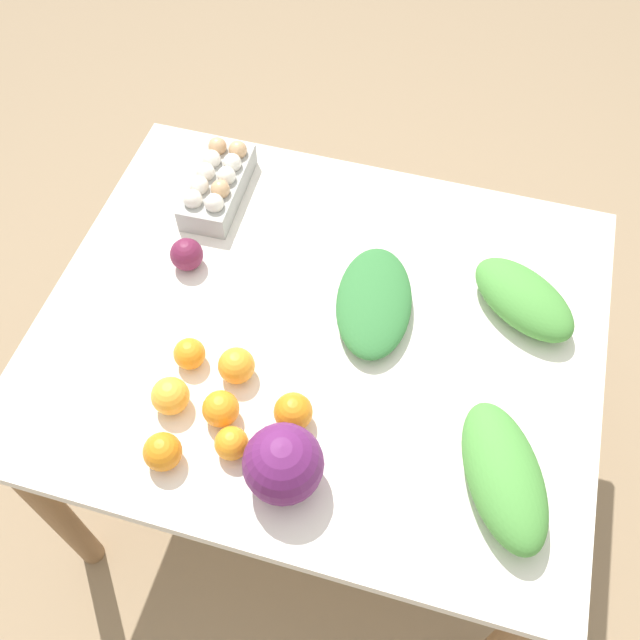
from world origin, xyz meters
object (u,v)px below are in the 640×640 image
cabbage_purple (283,464)px  greens_bunch_dandelion (374,302)px  orange_3 (232,443)px  orange_5 (293,412)px  egg_carton (217,183)px  greens_bunch_kale (524,299)px  orange_1 (190,354)px  greens_bunch_beet_tops (504,476)px  beet_root (187,254)px  orange_0 (236,366)px  orange_4 (170,396)px  orange_6 (163,452)px  orange_2 (221,409)px

cabbage_purple → greens_bunch_dandelion: 0.42m
greens_bunch_dandelion → cabbage_purple: bearing=-99.4°
orange_3 → orange_5: orange_5 is taller
cabbage_purple → orange_3: bearing=165.8°
egg_carton → greens_bunch_kale: (0.73, -0.14, -0.00)m
orange_5 → greens_bunch_dandelion: bearing=73.6°
greens_bunch_dandelion → orange_1: 0.40m
greens_bunch_beet_tops → beet_root: bearing=156.2°
greens_bunch_beet_tops → orange_0: 0.54m
egg_carton → orange_1: 0.46m
greens_bunch_dandelion → orange_3: size_ratio=4.49×
egg_carton → orange_4: 0.56m
orange_6 → beet_root: bearing=106.3°
beet_root → orange_1: beet_root is taller
cabbage_purple → greens_bunch_dandelion: size_ratio=0.51×
beet_root → orange_6: bearing=-73.7°
greens_bunch_kale → orange_3: (-0.48, -0.47, -0.01)m
orange_1 → orange_3: same height
egg_carton → orange_3: (0.25, -0.61, -0.01)m
egg_carton → beet_root: egg_carton is taller
greens_bunch_beet_tops → greens_bunch_kale: bearing=91.6°
greens_bunch_dandelion → orange_4: bearing=-134.7°
cabbage_purple → orange_1: 0.32m
greens_bunch_dandelion → orange_4: 0.46m
cabbage_purple → orange_3: (-0.11, 0.03, -0.04)m
orange_2 → orange_3: bearing=-54.4°
orange_0 → orange_1: (-0.10, 0.00, -0.00)m
orange_2 → orange_3: 0.07m
egg_carton → greens_bunch_dandelion: egg_carton is taller
orange_6 → orange_4: bearing=105.3°
beet_root → orange_6: same height
greens_bunch_dandelion → orange_0: size_ratio=3.91×
egg_carton → orange_2: egg_carton is taller
orange_4 → greens_bunch_beet_tops: bearing=0.8°
cabbage_purple → orange_5: cabbage_purple is taller
cabbage_purple → beet_root: cabbage_purple is taller
orange_0 → orange_4: bearing=-135.4°
egg_carton → greens_bunch_beet_tops: (0.75, -0.54, 0.00)m
greens_bunch_kale → greens_bunch_beet_tops: greens_bunch_beet_tops is taller
greens_bunch_beet_tops → beet_root: greens_bunch_beet_tops is taller
orange_3 → orange_0: bearing=106.1°
greens_bunch_kale → orange_3: 0.67m
greens_bunch_kale → orange_2: (-0.52, -0.41, -0.01)m
orange_0 → cabbage_purple: bearing=-49.8°
egg_carton → orange_0: (0.21, -0.45, -0.01)m
greens_bunch_kale → orange_0: size_ratio=3.38×
orange_0 → orange_2: (0.00, -0.10, -0.00)m
orange_2 → orange_4: (-0.10, -0.00, 0.00)m
cabbage_purple → greens_bunch_kale: bearing=53.4°
orange_3 → orange_5: (0.09, 0.09, 0.01)m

